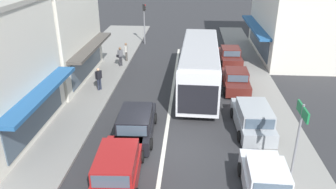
% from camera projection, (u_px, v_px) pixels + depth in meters
% --- Properties ---
extents(ground_plane, '(140.00, 140.00, 0.00)m').
position_uv_depth(ground_plane, '(164.00, 146.00, 16.92)').
color(ground_plane, '#2D2D30').
extents(lane_centre_line, '(0.20, 28.00, 0.01)m').
position_uv_depth(lane_centre_line, '(170.00, 111.00, 20.56)').
color(lane_centre_line, silver).
rests_on(lane_centre_line, ground).
extents(sidewalk_left, '(5.20, 44.00, 0.14)m').
position_uv_depth(sidewalk_left, '(74.00, 94.00, 22.81)').
color(sidewalk_left, gray).
rests_on(sidewalk_left, ground).
extents(kerb_right, '(2.80, 44.00, 0.12)m').
position_uv_depth(kerb_right, '(264.00, 100.00, 21.95)').
color(kerb_right, gray).
rests_on(kerb_right, ground).
extents(shopfront_mid_block, '(8.19, 8.73, 7.48)m').
position_uv_depth(shopfront_mid_block, '(37.00, 32.00, 24.19)').
color(shopfront_mid_block, silver).
rests_on(shopfront_mid_block, ground).
extents(building_right_far, '(8.80, 11.26, 10.14)m').
position_uv_depth(building_right_far, '(307.00, 1.00, 29.34)').
color(building_right_far, silver).
rests_on(building_right_far, ground).
extents(city_bus, '(2.99, 10.93, 3.23)m').
position_uv_depth(city_bus, '(200.00, 64.00, 23.23)').
color(city_bus, silver).
rests_on(city_bus, ground).
extents(wagon_adjacent_lane_trail, '(2.10, 4.58, 1.58)m').
position_uv_depth(wagon_adjacent_lane_trail, '(118.00, 168.00, 14.06)').
color(wagon_adjacent_lane_trail, maroon).
rests_on(wagon_adjacent_lane_trail, ground).
extents(wagon_behind_bus_near, '(2.04, 4.55, 1.58)m').
position_uv_depth(wagon_behind_bus_near, '(136.00, 124.00, 17.55)').
color(wagon_behind_bus_near, black).
rests_on(wagon_behind_bus_near, ground).
extents(parked_sedan_kerb_front, '(1.98, 4.24, 1.47)m').
position_uv_depth(parked_sedan_kerb_front, '(266.00, 183.00, 13.26)').
color(parked_sedan_kerb_front, silver).
rests_on(parked_sedan_kerb_front, ground).
extents(parked_wagon_kerb_second, '(2.06, 4.56, 1.58)m').
position_uv_depth(parked_wagon_kerb_second, '(253.00, 118.00, 18.15)').
color(parked_wagon_kerb_second, '#9EA3A8').
rests_on(parked_wagon_kerb_second, ground).
extents(parked_sedan_kerb_third, '(1.94, 4.22, 1.47)m').
position_uv_depth(parked_sedan_kerb_third, '(236.00, 80.00, 23.64)').
color(parked_sedan_kerb_third, '#561E19').
rests_on(parked_sedan_kerb_third, ground).
extents(parked_sedan_kerb_rear, '(1.99, 4.25, 1.47)m').
position_uv_depth(parked_sedan_kerb_rear, '(230.00, 56.00, 28.97)').
color(parked_sedan_kerb_rear, '#561E19').
rests_on(parked_sedan_kerb_rear, ground).
extents(traffic_light_downstreet, '(0.33, 0.24, 4.20)m').
position_uv_depth(traffic_light_downstreet, '(144.00, 17.00, 33.95)').
color(traffic_light_downstreet, gray).
rests_on(traffic_light_downstreet, ground).
extents(directional_road_sign, '(0.10, 1.40, 3.60)m').
position_uv_depth(directional_road_sign, '(300.00, 125.00, 13.56)').
color(directional_road_sign, gray).
rests_on(directional_road_sign, ground).
extents(pedestrian_with_handbag_near, '(0.50, 0.60, 1.63)m').
position_uv_depth(pedestrian_with_handbag_near, '(120.00, 55.00, 27.78)').
color(pedestrian_with_handbag_near, '#333338').
rests_on(pedestrian_with_handbag_near, sidewalk_left).
extents(pedestrian_browsing_midblock, '(0.39, 0.47, 1.63)m').
position_uv_depth(pedestrian_browsing_midblock, '(99.00, 78.00, 23.00)').
color(pedestrian_browsing_midblock, '#232838').
rests_on(pedestrian_browsing_midblock, sidewalk_left).
extents(pedestrian_far_walker, '(0.24, 0.57, 1.63)m').
position_uv_depth(pedestrian_far_walker, '(126.00, 51.00, 29.05)').
color(pedestrian_far_walker, '#4C4742').
rests_on(pedestrian_far_walker, sidewalk_left).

